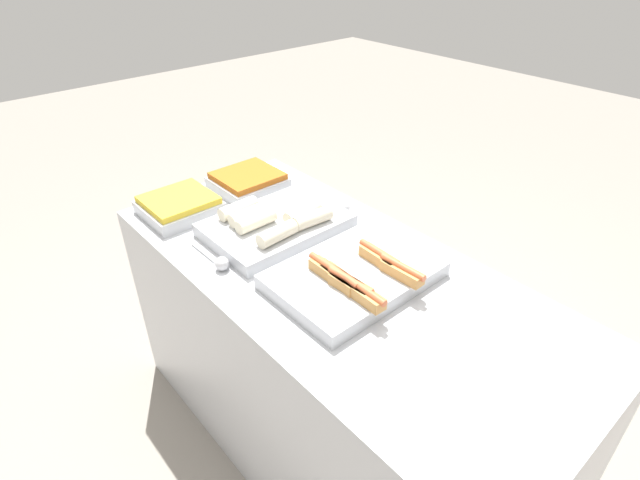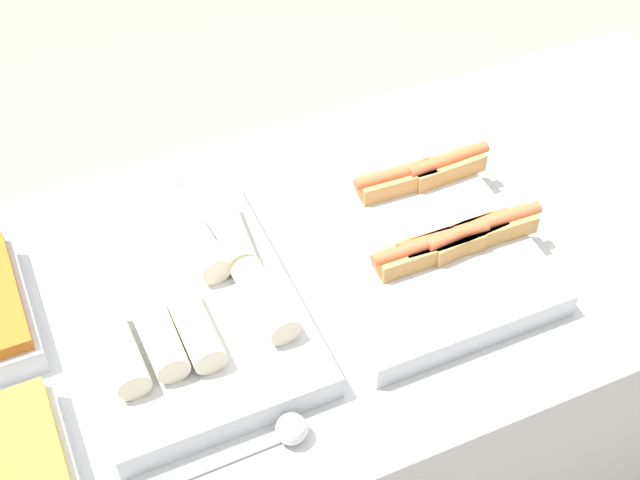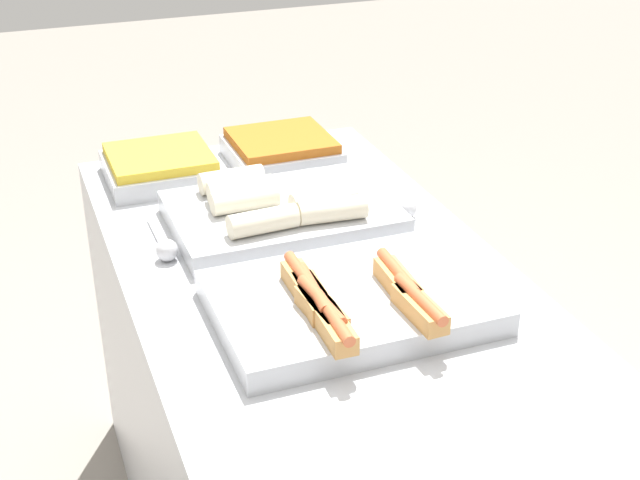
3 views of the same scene
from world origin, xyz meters
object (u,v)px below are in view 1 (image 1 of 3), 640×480
tray_hotdogs (355,275)px  tray_side_front (179,206)px  serving_spoon_near (220,262)px  serving_spoon_far (342,207)px  tray_side_back (248,181)px  tray_wraps (275,224)px

tray_hotdogs → tray_side_front: 0.80m
serving_spoon_near → serving_spoon_far: same height
tray_side_back → serving_spoon_near: (0.42, -0.40, -0.01)m
tray_hotdogs → serving_spoon_far: 0.46m
tray_side_back → serving_spoon_near: size_ratio=1.22×
tray_wraps → serving_spoon_far: size_ratio=2.40×
tray_hotdogs → serving_spoon_near: tray_hotdogs is taller
serving_spoon_near → serving_spoon_far: bearing=90.6°
tray_hotdogs → tray_side_back: bearing=171.0°
tray_wraps → serving_spoon_far: tray_wraps is taller
tray_hotdogs → tray_wraps: size_ratio=1.03×
tray_hotdogs → tray_wraps: bearing=-179.8°
tray_side_back → tray_side_front: bearing=-90.0°
tray_wraps → serving_spoon_near: tray_wraps is taller
tray_side_back → serving_spoon_far: (0.41, 0.16, -0.01)m
tray_side_front → tray_side_back: size_ratio=1.00×
serving_spoon_near → tray_side_back: bearing=136.2°
tray_hotdogs → tray_side_front: (-0.78, -0.20, 0.00)m
tray_side_front → serving_spoon_near: (0.42, -0.08, -0.01)m
tray_wraps → tray_side_front: 0.41m
serving_spoon_near → tray_wraps: bearing=101.6°
serving_spoon_near → tray_hotdogs: bearing=37.8°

